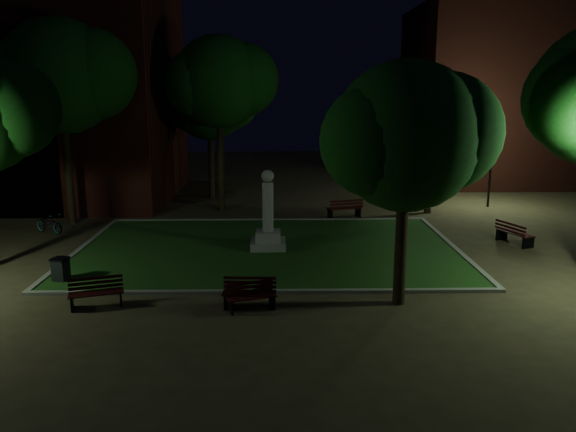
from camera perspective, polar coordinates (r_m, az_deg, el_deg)
name	(u,v)px	position (r m, az deg, el deg)	size (l,w,h in m)	color
ground	(267,264)	(21.03, -2.11, -4.93)	(80.00, 80.00, 0.00)	#463A25
lawn	(268,249)	(22.93, -2.02, -3.33)	(15.00, 10.00, 0.08)	#204816
lawn_kerb	(268,248)	(22.93, -2.02, -3.28)	(15.40, 10.40, 0.12)	slate
monument	(268,227)	(22.70, -2.04, -1.10)	(1.40, 1.40, 3.20)	gray
building_far	(527,96)	(43.75, 23.13, 11.18)	(16.00, 10.00, 12.00)	#481912
tree_north_wl	(221,82)	(29.91, -6.85, 13.39)	(5.86, 4.78, 9.18)	black
tree_ne	(435,122)	(30.10, 14.67, 9.25)	(5.83, 4.76, 7.16)	black
tree_se	(409,136)	(16.52, 12.22, 7.91)	(5.33, 4.35, 7.24)	black
tree_nw	(63,76)	(28.69, -21.92, 13.02)	(6.56, 5.36, 9.66)	black
tree_far_north	(211,103)	(33.85, -7.81, 11.31)	(5.38, 4.39, 7.84)	black
lamppost_nw	(58,149)	(33.70, -22.35, 6.34)	(1.18, 0.28, 4.60)	black
lamppost_ne	(492,155)	(32.85, 19.98, 5.85)	(1.18, 0.28, 4.09)	black
bench_near_left	(249,293)	(16.96, -3.94, -7.85)	(1.62, 0.64, 0.88)	black
bench_near_right	(251,297)	(16.76, -3.80, -8.22)	(1.55, 0.96, 0.80)	black
bench_west_near	(96,293)	(17.90, -18.91, -7.43)	(1.67, 0.98, 0.87)	black
bench_right_side	(514,234)	(25.47, 21.95, -1.69)	(1.18, 1.82, 0.94)	black
bench_far_side	(345,209)	(28.64, 5.79, 0.71)	(1.87, 1.10, 0.97)	black
trash_bin	(61,270)	(20.45, -22.09, -5.10)	(0.60, 0.60, 0.86)	black
bicycle	(49,223)	(27.67, -23.10, -0.70)	(0.59, 1.70, 0.89)	black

